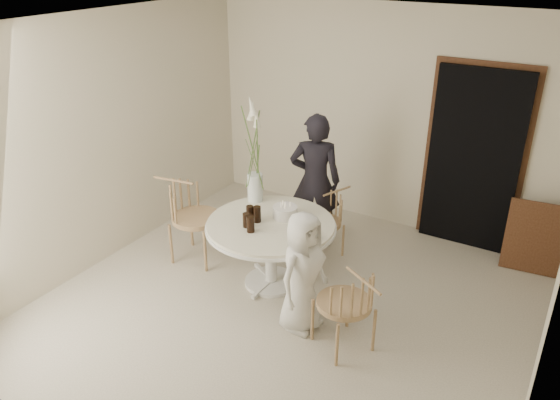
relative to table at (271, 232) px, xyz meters
The scene contains 18 objects.
ground 0.75m from the table, 35.54° to the right, with size 4.50×4.50×0.00m, color beige.
room_shell 1.09m from the table, 35.54° to the right, with size 4.50×4.50×4.50m.
doorway 2.49m from the table, 52.29° to the left, with size 1.00×0.10×2.10m, color black.
door_trim 2.53m from the table, 52.85° to the left, with size 1.12×0.03×2.22m, color brown.
table is the anchor object (origin of this frame).
picture_frame 2.87m from the table, 36.47° to the left, with size 0.60×0.04×0.80m, color brown.
chair_far 0.94m from the table, 76.19° to the left, with size 0.53×0.55×0.77m.
chair_right 1.30m from the table, 25.98° to the right, with size 0.63×0.62×0.85m.
chair_left 1.12m from the table, behind, with size 0.61×0.57×0.95m.
girl 1.02m from the table, 91.35° to the left, with size 0.59×0.38×1.61m, color black.
boy 0.77m from the table, 36.20° to the right, with size 0.58×0.38×1.18m, color white.
birthday_cake 0.26m from the table, 69.75° to the left, with size 0.25×0.25×0.17m.
cola_tumbler_a 0.32m from the table, 127.92° to the right, with size 0.07×0.07×0.15m, color black.
cola_tumbler_b 0.34m from the table, 104.07° to the right, with size 0.08×0.08×0.17m, color black.
cola_tumbler_c 0.29m from the table, 161.69° to the right, with size 0.07×0.07×0.16m, color black.
cola_tumbler_d 0.24m from the table, 157.36° to the right, with size 0.08×0.08×0.17m, color black.
plate_stack 0.51m from the table, 11.18° to the right, with size 0.20×0.20×0.05m, color white.
flower_vase 0.76m from the table, 139.67° to the left, with size 0.17×0.17×1.17m.
Camera 1 is at (2.23, -3.88, 3.30)m, focal length 35.00 mm.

